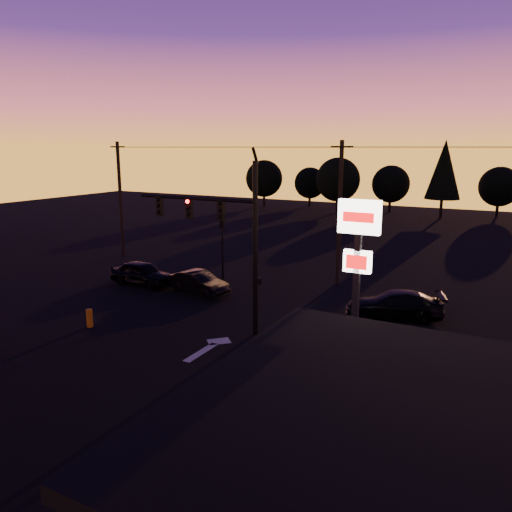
# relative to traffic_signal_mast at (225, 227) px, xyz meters

# --- Properties ---
(ground) EXTENTS (120.00, 120.00, 0.00)m
(ground) POSITION_rel_traffic_signal_mast_xyz_m (0.10, -3.99, -4.94)
(ground) COLOR black
(ground) RESTS_ON ground
(lane_arrow) EXTENTS (1.20, 3.10, 0.01)m
(lane_arrow) POSITION_rel_traffic_signal_mast_xyz_m (0.60, -2.33, -4.93)
(lane_arrow) COLOR beige
(lane_arrow) RESTS_ON ground
(traffic_signal_mast) EXTENTS (6.79, 0.52, 8.58)m
(traffic_signal_mast) POSITION_rel_traffic_signal_mast_xyz_m (0.00, 0.00, 0.00)
(traffic_signal_mast) COLOR black
(traffic_signal_mast) RESTS_ON ground
(secondary_signal) EXTENTS (0.30, 0.31, 4.35)m
(secondary_signal) POSITION_rel_traffic_signal_mast_xyz_m (-4.90, 7.49, -2.07)
(secondary_signal) COLOR black
(secondary_signal) RESTS_ON ground
(pylon_sign) EXTENTS (1.50, 0.28, 6.80)m
(pylon_sign) POSITION_rel_traffic_signal_mast_xyz_m (7.10, -2.49, -0.02)
(pylon_sign) COLOR black
(pylon_sign) RESTS_ON ground
(utility_pole_0) EXTENTS (1.40, 0.26, 9.00)m
(utility_pole_0) POSITION_rel_traffic_signal_mast_xyz_m (-15.90, 10.01, -0.34)
(utility_pole_0) COLOR black
(utility_pole_0) RESTS_ON ground
(utility_pole_1) EXTENTS (1.40, 0.26, 9.00)m
(utility_pole_1) POSITION_rel_traffic_signal_mast_xyz_m (2.10, 10.01, -0.34)
(utility_pole_1) COLOR black
(utility_pole_1) RESTS_ON ground
(power_wires) EXTENTS (36.00, 1.22, 0.07)m
(power_wires) POSITION_rel_traffic_signal_mast_xyz_m (2.10, 10.01, 3.63)
(power_wires) COLOR black
(power_wires) RESTS_ON ground
(bollard) EXTENTS (0.30, 0.30, 0.89)m
(bollard) POSITION_rel_traffic_signal_mast_xyz_m (-5.95, -3.00, -4.49)
(bollard) COLOR #B86B0C
(bollard) RESTS_ON ground
(tree_0) EXTENTS (5.36, 5.36, 6.74)m
(tree_0) POSITION_rel_traffic_signal_mast_xyz_m (-21.90, 46.01, -0.88)
(tree_0) COLOR black
(tree_0) RESTS_ON ground
(tree_1) EXTENTS (4.54, 4.54, 5.71)m
(tree_1) POSITION_rel_traffic_signal_mast_xyz_m (-15.90, 49.01, -1.50)
(tree_1) COLOR black
(tree_1) RESTS_ON ground
(tree_2) EXTENTS (5.77, 5.78, 7.26)m
(tree_2) POSITION_rel_traffic_signal_mast_xyz_m (-9.90, 44.01, -0.57)
(tree_2) COLOR black
(tree_2) RESTS_ON ground
(tree_3) EXTENTS (4.95, 4.95, 6.22)m
(tree_3) POSITION_rel_traffic_signal_mast_xyz_m (-3.90, 48.01, -1.19)
(tree_3) COLOR black
(tree_3) RESTS_ON ground
(tree_4) EXTENTS (4.18, 4.18, 9.50)m
(tree_4) POSITION_rel_traffic_signal_mast_xyz_m (3.10, 45.01, 0.99)
(tree_4) COLOR black
(tree_4) RESTS_ON ground
(tree_5) EXTENTS (4.95, 4.95, 6.22)m
(tree_5) POSITION_rel_traffic_signal_mast_xyz_m (9.10, 50.01, -1.19)
(tree_5) COLOR black
(tree_5) RESTS_ON ground
(car_left) EXTENTS (4.44, 1.89, 1.50)m
(car_left) POSITION_rel_traffic_signal_mast_xyz_m (-8.79, 4.10, -4.19)
(car_left) COLOR black
(car_left) RESTS_ON ground
(car_mid) EXTENTS (4.21, 2.15, 1.32)m
(car_mid) POSITION_rel_traffic_signal_mast_xyz_m (-4.54, 4.24, -4.27)
(car_mid) COLOR black
(car_mid) RESTS_ON ground
(car_right) EXTENTS (5.25, 3.41, 1.41)m
(car_right) POSITION_rel_traffic_signal_mast_xyz_m (6.78, 5.36, -4.23)
(car_right) COLOR black
(car_right) RESTS_ON ground
(suv_parked) EXTENTS (3.12, 5.25, 1.37)m
(suv_parked) POSITION_rel_traffic_signal_mast_xyz_m (7.55, -6.64, -4.25)
(suv_parked) COLOR black
(suv_parked) RESTS_ON ground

